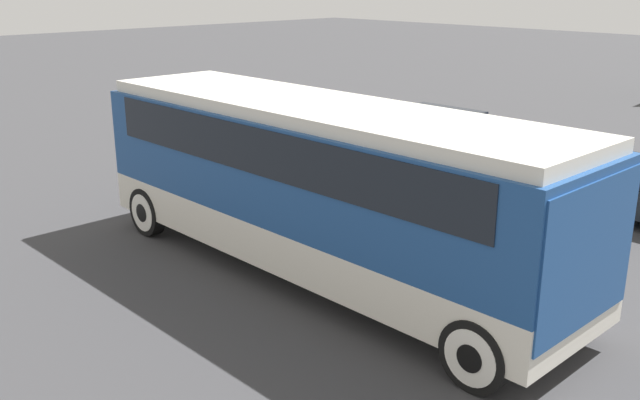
# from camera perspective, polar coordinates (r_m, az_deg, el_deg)

# --- Properties ---
(ground_plane) EXTENTS (120.00, 120.00, 0.00)m
(ground_plane) POSITION_cam_1_polar(r_m,az_deg,el_deg) (13.21, -0.00, -5.92)
(ground_plane) COLOR #38383A
(tour_bus) EXTENTS (10.04, 2.66, 3.17)m
(tour_bus) POSITION_cam_1_polar(r_m,az_deg,el_deg) (12.51, 0.30, 1.99)
(tour_bus) COLOR silver
(tour_bus) RESTS_ON ground_plane
(parked_car_near) EXTENTS (4.52, 1.95, 1.33)m
(parked_car_near) POSITION_cam_1_polar(r_m,az_deg,el_deg) (17.57, 23.15, 0.99)
(parked_car_near) COLOR black
(parked_car_near) RESTS_ON ground_plane
(parked_car_mid) EXTENTS (4.70, 1.88, 1.40)m
(parked_car_mid) POSITION_cam_1_polar(r_m,az_deg,el_deg) (22.00, 9.67, 5.27)
(parked_car_mid) COLOR navy
(parked_car_mid) RESTS_ON ground_plane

